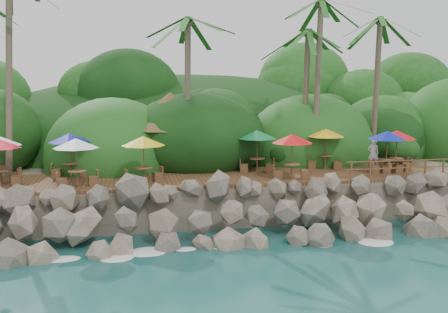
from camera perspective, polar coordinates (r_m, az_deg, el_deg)
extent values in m
plane|color=#19514F|center=(22.99, 2.87, -10.60)|extent=(140.00, 140.00, 0.00)
cube|color=gray|center=(38.01, -2.85, -1.33)|extent=(32.00, 25.20, 2.10)
ellipsoid|color=#143811|center=(45.52, -4.16, -1.06)|extent=(44.80, 28.00, 15.40)
cube|color=brown|center=(28.10, 0.00, -2.42)|extent=(26.00, 5.00, 0.20)
ellipsoid|color=white|center=(22.98, -20.13, -11.05)|extent=(1.20, 0.80, 0.06)
ellipsoid|color=white|center=(22.68, -12.50, -10.99)|extent=(1.20, 0.80, 0.06)
ellipsoid|color=white|center=(22.77, -4.80, -10.73)|extent=(1.20, 0.80, 0.06)
ellipsoid|color=white|center=(23.25, 2.69, -10.29)|extent=(1.20, 0.80, 0.06)
ellipsoid|color=white|center=(24.10, 9.75, -9.73)|extent=(1.20, 0.80, 0.06)
ellipsoid|color=white|center=(25.28, 16.21, -9.08)|extent=(1.20, 0.80, 0.06)
ellipsoid|color=white|center=(26.75, 22.00, -8.40)|extent=(1.20, 0.80, 0.06)
cylinder|color=brown|center=(30.75, -23.27, 8.60)|extent=(0.68, 2.18, 11.20)
cylinder|color=brown|center=(30.05, -4.16, 6.97)|extent=(0.55, 0.74, 8.87)
ellipsoid|color=#23601E|center=(30.26, -4.26, 15.39)|extent=(6.00, 6.00, 2.40)
cylinder|color=brown|center=(32.09, 9.26, 6.51)|extent=(0.54, 1.27, 8.34)
ellipsoid|color=#23601E|center=(32.23, 9.44, 13.95)|extent=(6.00, 6.00, 2.40)
cylinder|color=brown|center=(31.62, 10.60, 8.11)|extent=(0.99, 1.31, 10.18)
cylinder|color=brown|center=(33.97, 16.92, 7.07)|extent=(0.57, 0.96, 9.19)
ellipsoid|color=#23601E|center=(34.20, 17.26, 14.78)|extent=(6.00, 6.00, 2.40)
cylinder|color=brown|center=(29.74, -8.52, 0.63)|extent=(0.16, 0.16, 2.40)
cylinder|color=brown|center=(29.98, -3.17, 0.77)|extent=(0.16, 0.16, 2.40)
cylinder|color=brown|center=(32.52, -8.73, 1.29)|extent=(0.16, 0.16, 2.40)
cylinder|color=brown|center=(32.74, -3.83, 1.41)|extent=(0.16, 0.16, 2.40)
cone|color=brown|center=(31.00, -6.13, 5.26)|extent=(5.66, 5.66, 2.20)
cylinder|color=brown|center=(29.28, 3.78, -1.00)|extent=(0.09, 0.09, 0.80)
cylinder|color=brown|center=(29.22, 3.79, -0.21)|extent=(0.91, 0.91, 0.05)
cylinder|color=brown|center=(29.16, 3.79, 0.52)|extent=(0.05, 0.05, 2.37)
cone|color=#0C7135|center=(29.04, 3.81, 2.52)|extent=(2.26, 2.26, 0.48)
cube|color=brown|center=(29.32, 2.30, -1.28)|extent=(0.55, 0.55, 0.50)
cube|color=brown|center=(29.32, 5.25, -1.31)|extent=(0.55, 0.55, 0.50)
cylinder|color=brown|center=(30.85, 18.93, -0.96)|extent=(0.09, 0.09, 0.80)
cylinder|color=brown|center=(30.79, 18.97, -0.21)|extent=(0.91, 0.91, 0.05)
cylinder|color=brown|center=(30.74, 19.00, 0.48)|extent=(0.05, 0.05, 2.37)
cone|color=red|center=(30.62, 19.09, 2.38)|extent=(2.26, 2.26, 0.48)
cube|color=brown|center=(30.44, 17.77, -1.32)|extent=(0.50, 0.50, 0.50)
cube|color=brown|center=(31.32, 20.03, -1.16)|extent=(0.50, 0.50, 0.50)
cylinder|color=brown|center=(26.37, -9.09, -2.14)|extent=(0.09, 0.09, 0.80)
cylinder|color=brown|center=(26.30, -9.11, -1.27)|extent=(0.91, 0.91, 0.05)
cylinder|color=brown|center=(26.24, -9.13, -0.46)|extent=(0.05, 0.05, 2.37)
cone|color=yellow|center=(26.11, -9.18, 1.76)|extent=(2.26, 2.26, 0.48)
cube|color=brown|center=(26.13, -10.61, -2.62)|extent=(0.58, 0.58, 0.50)
cube|color=brown|center=(26.69, -7.58, -2.31)|extent=(0.58, 0.58, 0.50)
cylinder|color=brown|center=(27.50, -24.14, -2.35)|extent=(0.09, 0.09, 0.80)
cube|color=brown|center=(27.46, -22.56, -2.59)|extent=(0.50, 0.50, 0.50)
cylinder|color=brown|center=(30.89, 11.43, -0.66)|extent=(0.09, 0.09, 0.80)
cylinder|color=brown|center=(30.83, 11.45, 0.09)|extent=(0.91, 0.91, 0.05)
cylinder|color=brown|center=(30.78, 11.47, 0.79)|extent=(0.05, 0.05, 2.37)
cone|color=gold|center=(30.66, 11.53, 2.68)|extent=(2.26, 2.26, 0.48)
cube|color=brown|center=(30.92, 10.03, -0.90)|extent=(0.59, 0.59, 0.50)
cube|color=brown|center=(30.93, 12.82, -0.98)|extent=(0.59, 0.59, 0.50)
cylinder|color=brown|center=(28.74, -17.04, -1.54)|extent=(0.09, 0.09, 0.80)
cylinder|color=brown|center=(28.67, -17.08, -0.73)|extent=(0.91, 0.91, 0.05)
cylinder|color=brown|center=(28.62, -17.11, 0.01)|extent=(0.05, 0.05, 2.37)
cone|color=#0B0F9A|center=(28.49, -17.20, 2.05)|extent=(2.26, 2.26, 0.48)
cube|color=brown|center=(28.89, -18.51, -1.86)|extent=(0.47, 0.47, 0.50)
cube|color=brown|center=(28.66, -15.54, -1.81)|extent=(0.47, 0.47, 0.50)
cylinder|color=brown|center=(26.13, -16.33, -2.48)|extent=(0.09, 0.09, 0.80)
cylinder|color=brown|center=(26.05, -16.37, -1.60)|extent=(0.91, 0.91, 0.05)
cylinder|color=brown|center=(25.99, -16.40, -0.78)|extent=(0.05, 0.05, 2.37)
cone|color=white|center=(25.85, -16.50, 1.46)|extent=(2.26, 2.26, 0.48)
cube|color=brown|center=(26.09, -17.97, -2.91)|extent=(0.53, 0.53, 0.50)
cube|color=brown|center=(26.24, -14.68, -2.71)|extent=(0.53, 0.53, 0.50)
cylinder|color=brown|center=(30.32, 17.96, -1.08)|extent=(0.09, 0.09, 0.80)
cylinder|color=brown|center=(30.26, 18.00, -0.31)|extent=(0.91, 0.91, 0.05)
cylinder|color=brown|center=(30.21, 18.03, 0.40)|extent=(0.05, 0.05, 2.37)
cone|color=#0C1D9D|center=(30.09, 18.12, 2.33)|extent=(2.26, 2.26, 0.48)
cube|color=brown|center=(29.97, 16.71, -1.42)|extent=(0.47, 0.47, 0.50)
cube|color=brown|center=(30.73, 19.16, -1.29)|extent=(0.47, 0.47, 0.50)
cylinder|color=brown|center=(27.34, 7.70, -1.74)|extent=(0.09, 0.09, 0.80)
cylinder|color=brown|center=(27.27, 7.71, -0.89)|extent=(0.91, 0.91, 0.05)
cylinder|color=brown|center=(27.21, 7.73, -0.11)|extent=(0.05, 0.05, 2.37)
cone|color=red|center=(27.08, 7.77, 2.03)|extent=(2.26, 2.26, 0.48)
cube|color=brown|center=(27.24, 6.13, -2.07)|extent=(0.51, 0.51, 0.50)
cube|color=brown|center=(27.51, 9.24, -2.03)|extent=(0.51, 0.51, 0.50)
cylinder|color=brown|center=(28.63, -24.03, -1.94)|extent=(0.09, 0.09, 0.80)
cylinder|color=brown|center=(28.57, -24.08, -1.13)|extent=(0.91, 0.91, 0.05)
cylinder|color=brown|center=(28.51, -24.13, -0.39)|extent=(0.05, 0.05, 2.37)
cube|color=brown|center=(28.33, -22.65, -2.27)|extent=(0.54, 0.54, 0.50)
cylinder|color=brown|center=(27.79, 14.29, -1.55)|extent=(0.10, 0.10, 1.00)
cylinder|color=brown|center=(28.27, 16.31, -1.46)|extent=(0.10, 0.10, 1.00)
cylinder|color=brown|center=(28.79, 18.26, -1.37)|extent=(0.10, 0.10, 1.00)
cylinder|color=brown|center=(29.34, 20.14, -1.29)|extent=(0.10, 0.10, 1.00)
cylinder|color=brown|center=(29.91, 21.94, -1.21)|extent=(0.10, 0.10, 1.00)
cylinder|color=brown|center=(30.52, 23.68, -1.12)|extent=(0.10, 0.10, 1.00)
cube|color=brown|center=(28.99, 19.25, -0.45)|extent=(6.10, 0.06, 0.06)
cube|color=brown|center=(29.05, 19.21, -1.23)|extent=(6.10, 0.06, 0.06)
imported|color=white|center=(31.48, 16.62, 0.29)|extent=(0.76, 0.59, 1.85)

